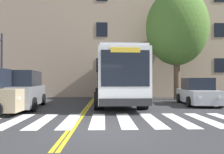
{
  "coord_description": "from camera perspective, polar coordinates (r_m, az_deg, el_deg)",
  "views": [
    {
      "loc": [
        0.15,
        -7.16,
        1.66
      ],
      "look_at": [
        0.46,
        7.49,
        1.88
      ],
      "focal_mm": 35.0,
      "sensor_mm": 36.0,
      "label": 1
    }
  ],
  "objects": [
    {
      "name": "city_bus",
      "position": [
        15.69,
        1.05,
        0.02
      ],
      "size": [
        3.33,
        11.05,
        3.48
      ],
      "color": "white",
      "rests_on": "ground"
    },
    {
      "name": "building_facade",
      "position": [
        26.15,
        -2.41,
        9.39
      ],
      "size": [
        29.43,
        8.6,
        12.61
      ],
      "color": "tan",
      "rests_on": "ground"
    },
    {
      "name": "car_grey_near_lane",
      "position": [
        14.04,
        -22.54,
        -3.27
      ],
      "size": [
        2.72,
        5.21,
        2.21
      ],
      "color": "slate",
      "rests_on": "ground"
    },
    {
      "name": "car_red_behind_bus",
      "position": [
        25.23,
        0.72,
        -2.17
      ],
      "size": [
        2.65,
        4.81,
        2.28
      ],
      "color": "#AD1E1E",
      "rests_on": "ground"
    },
    {
      "name": "car_silver_far_lane",
      "position": [
        15.93,
        21.45,
        -3.82
      ],
      "size": [
        2.44,
        4.63,
        1.82
      ],
      "color": "#B7BABF",
      "rests_on": "ground"
    },
    {
      "name": "street_tree_curbside_large",
      "position": [
        20.15,
        16.53,
        12.28
      ],
      "size": [
        5.71,
        5.68,
        9.54
      ],
      "color": "brown",
      "rests_on": "ground"
    },
    {
      "name": "ground_plane",
      "position": [
        7.35,
        -2.42,
        -13.91
      ],
      "size": [
        120.0,
        120.0,
        0.0
      ],
      "primitive_type": "plane",
      "color": "#303033"
    },
    {
      "name": "lane_line_yellow_inner",
      "position": [
        23.13,
        -4.45,
        -4.96
      ],
      "size": [
        0.12,
        36.0,
        0.01
      ],
      "primitive_type": "cube",
      "color": "gold",
      "rests_on": "ground"
    },
    {
      "name": "lane_line_yellow_outer",
      "position": [
        23.12,
        -4.05,
        -4.96
      ],
      "size": [
        0.12,
        36.0,
        0.01
      ],
      "primitive_type": "cube",
      "color": "gold",
      "rests_on": "ground"
    },
    {
      "name": "crosswalk",
      "position": [
        9.18,
        -0.1,
        -11.25
      ],
      "size": [
        15.25,
        3.7,
        0.01
      ],
      "color": "white",
      "rests_on": "ground"
    }
  ]
}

